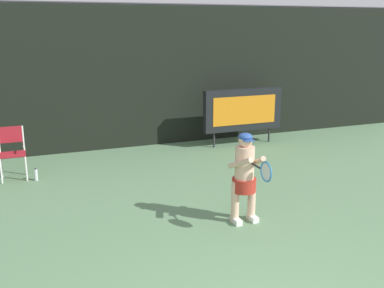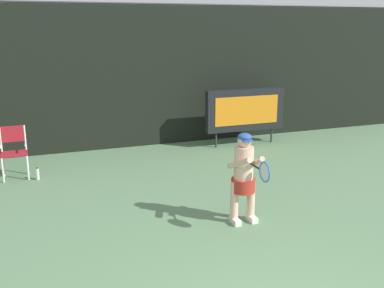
% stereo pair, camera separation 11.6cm
% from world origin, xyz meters
% --- Properties ---
extents(backdrop_screen, '(18.00, 0.12, 3.66)m').
position_xyz_m(backdrop_screen, '(0.00, 8.50, 1.81)').
color(backdrop_screen, black).
rests_on(backdrop_screen, ground).
extents(scoreboard, '(2.20, 0.21, 1.50)m').
position_xyz_m(scoreboard, '(3.32, 7.62, 0.95)').
color(scoreboard, black).
rests_on(scoreboard, ground).
extents(umpire_chair, '(0.52, 0.44, 1.08)m').
position_xyz_m(umpire_chair, '(-2.41, 6.87, 0.62)').
color(umpire_chair, white).
rests_on(umpire_chair, ground).
extents(water_bottle, '(0.07, 0.07, 0.27)m').
position_xyz_m(water_bottle, '(-1.99, 6.55, 0.12)').
color(water_bottle, silver).
rests_on(water_bottle, ground).
extents(tennis_player, '(0.54, 0.62, 1.48)m').
position_xyz_m(tennis_player, '(1.09, 3.23, 0.81)').
color(tennis_player, white).
rests_on(tennis_player, ground).
extents(tennis_racket, '(0.03, 0.60, 0.31)m').
position_xyz_m(tennis_racket, '(1.11, 2.63, 1.04)').
color(tennis_racket, black).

